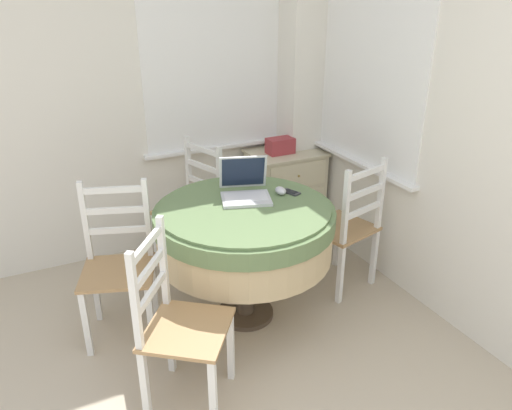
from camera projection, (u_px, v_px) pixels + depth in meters
corner_room_shell at (276, 110)px, 2.96m from camera, size 4.17×4.60×2.55m
round_dining_table at (245, 229)px, 2.98m from camera, size 1.08×1.08×0.77m
laptop at (245, 189)px, 3.03m from camera, size 0.37×0.37×0.24m
computer_mouse at (281, 191)px, 3.08m from camera, size 0.06×0.09×0.05m
cell_phone at (291, 192)px, 3.11m from camera, size 0.10×0.13×0.01m
dining_chair_near_back_window at (192, 210)px, 3.65m from camera, size 0.50×0.51×0.94m
dining_chair_near_right_window at (346, 228)px, 3.37m from camera, size 0.49×0.48×0.94m
dining_chair_camera_near at (178, 326)px, 2.41m from camera, size 0.56×0.56×0.94m
dining_chair_left_flank at (119, 266)px, 2.92m from camera, size 0.51×0.50×0.94m
corner_cabinet at (285, 193)px, 4.17m from camera, size 0.59×0.45×0.72m
storage_box at (280, 146)px, 3.97m from camera, size 0.21×0.13×0.12m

